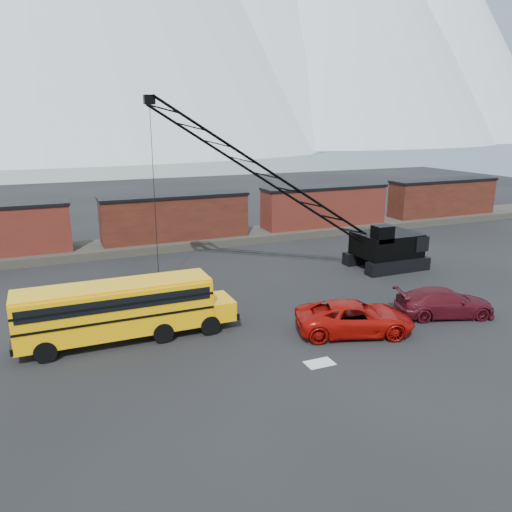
{
  "coord_description": "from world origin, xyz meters",
  "views": [
    {
      "loc": [
        -10.97,
        -23.09,
        11.4
      ],
      "look_at": [
        1.14,
        5.42,
        3.0
      ],
      "focal_mm": 35.0,
      "sensor_mm": 36.0,
      "label": 1
    }
  ],
  "objects_px": {
    "red_pickup": "(355,318)",
    "crawler_crane": "(280,183)",
    "school_bus": "(123,309)",
    "maroon_suv": "(445,302)"
  },
  "relations": [
    {
      "from": "red_pickup",
      "to": "crawler_crane",
      "type": "relative_size",
      "value": 0.31
    },
    {
      "from": "maroon_suv",
      "to": "crawler_crane",
      "type": "bearing_deg",
      "value": 46.55
    },
    {
      "from": "school_bus",
      "to": "crawler_crane",
      "type": "height_order",
      "value": "crawler_crane"
    },
    {
      "from": "maroon_suv",
      "to": "school_bus",
      "type": "bearing_deg",
      "value": 95.96
    },
    {
      "from": "school_bus",
      "to": "maroon_suv",
      "type": "bearing_deg",
      "value": -12.43
    },
    {
      "from": "school_bus",
      "to": "crawler_crane",
      "type": "bearing_deg",
      "value": 28.94
    },
    {
      "from": "maroon_suv",
      "to": "crawler_crane",
      "type": "height_order",
      "value": "crawler_crane"
    },
    {
      "from": "red_pickup",
      "to": "crawler_crane",
      "type": "xyz_separation_m",
      "value": [
        0.58,
        10.95,
        6.18
      ]
    },
    {
      "from": "school_bus",
      "to": "red_pickup",
      "type": "xyz_separation_m",
      "value": [
        11.89,
        -4.06,
        -0.89
      ]
    },
    {
      "from": "red_pickup",
      "to": "crawler_crane",
      "type": "bearing_deg",
      "value": 15.27
    }
  ]
}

